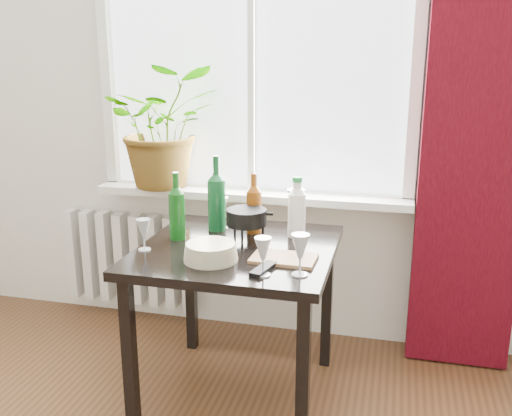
% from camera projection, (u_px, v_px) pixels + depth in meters
% --- Properties ---
extents(window, '(1.72, 0.08, 1.62)m').
position_uv_depth(window, '(253.00, 46.00, 2.95)').
color(window, white).
rests_on(window, ground).
extents(windowsill, '(1.72, 0.20, 0.04)m').
position_uv_depth(windowsill, '(250.00, 195.00, 3.08)').
color(windowsill, white).
rests_on(windowsill, ground).
extents(curtain, '(0.50, 0.12, 2.56)m').
position_uv_depth(curtain, '(479.00, 113.00, 2.67)').
color(curtain, '#35040C').
rests_on(curtain, ground).
extents(radiator, '(0.80, 0.10, 0.55)m').
position_uv_depth(radiator, '(130.00, 258.00, 3.41)').
color(radiator, silver).
rests_on(radiator, ground).
extents(table, '(0.85, 0.85, 0.74)m').
position_uv_depth(table, '(237.00, 266.00, 2.55)').
color(table, black).
rests_on(table, ground).
extents(potted_plant, '(0.76, 0.72, 0.67)m').
position_uv_depth(potted_plant, '(164.00, 127.00, 3.11)').
color(potted_plant, '#328022').
rests_on(potted_plant, windowsill).
extents(wine_bottle_left, '(0.08, 0.08, 0.32)m').
position_uv_depth(wine_bottle_left, '(177.00, 205.00, 2.59)').
color(wine_bottle_left, '#0D4811').
rests_on(wine_bottle_left, table).
extents(wine_bottle_right, '(0.10, 0.10, 0.37)m').
position_uv_depth(wine_bottle_right, '(217.00, 193.00, 2.71)').
color(wine_bottle_right, '#0D4821').
rests_on(wine_bottle_right, table).
extents(bottle_amber, '(0.09, 0.09, 0.30)m').
position_uv_depth(bottle_amber, '(254.00, 202.00, 2.68)').
color(bottle_amber, brown).
rests_on(bottle_amber, table).
extents(cleaning_bottle, '(0.09, 0.09, 0.29)m').
position_uv_depth(cleaning_bottle, '(297.00, 207.00, 2.62)').
color(cleaning_bottle, white).
rests_on(cleaning_bottle, table).
extents(wineglass_front_right, '(0.08, 0.08, 0.16)m').
position_uv_depth(wineglass_front_right, '(263.00, 256.00, 2.17)').
color(wineglass_front_right, silver).
rests_on(wineglass_front_right, table).
extents(wineglass_far_right, '(0.10, 0.10, 0.17)m').
position_uv_depth(wineglass_far_right, '(300.00, 254.00, 2.17)').
color(wineglass_far_right, silver).
rests_on(wineglass_far_right, table).
extents(wineglass_back_center, '(0.10, 0.10, 0.21)m').
position_uv_depth(wineglass_back_center, '(296.00, 209.00, 2.73)').
color(wineglass_back_center, silver).
rests_on(wineglass_back_center, table).
extents(wineglass_back_left, '(0.09, 0.09, 0.16)m').
position_uv_depth(wineglass_back_left, '(221.00, 213.00, 2.76)').
color(wineglass_back_left, silver).
rests_on(wineglass_back_left, table).
extents(wineglass_front_left, '(0.07, 0.07, 0.14)m').
position_uv_depth(wineglass_front_left, '(144.00, 235.00, 2.45)').
color(wineglass_front_left, '#AFB5BC').
rests_on(wineglass_front_left, table).
extents(plate_stack, '(0.27, 0.27, 0.07)m').
position_uv_depth(plate_stack, '(211.00, 252.00, 2.34)').
color(plate_stack, beige).
rests_on(plate_stack, table).
extents(fondue_pot, '(0.21, 0.19, 0.14)m').
position_uv_depth(fondue_pot, '(247.00, 224.00, 2.60)').
color(fondue_pot, black).
rests_on(fondue_pot, table).
extents(tv_remote, '(0.08, 0.17, 0.02)m').
position_uv_depth(tv_remote, '(263.00, 269.00, 2.24)').
color(tv_remote, black).
rests_on(tv_remote, table).
extents(cutting_board, '(0.27, 0.18, 0.01)m').
position_uv_depth(cutting_board, '(284.00, 258.00, 2.35)').
color(cutting_board, '#9C7046').
rests_on(cutting_board, table).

